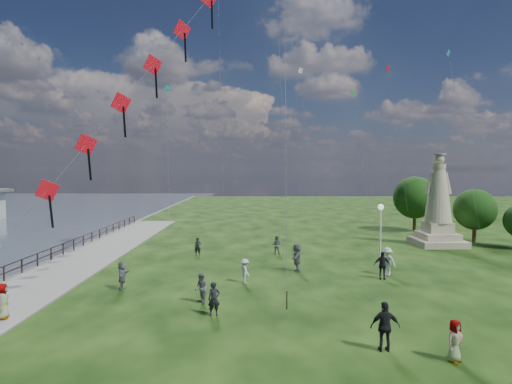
{
  "coord_description": "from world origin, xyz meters",
  "views": [
    {
      "loc": [
        -1.06,
        -17.62,
        6.87
      ],
      "look_at": [
        -1.0,
        8.0,
        5.5
      ],
      "focal_mm": 30.0,
      "sensor_mm": 36.0,
      "label": 1
    }
  ],
  "objects_px": {
    "statue": "(438,211)",
    "person_6": "(198,247)",
    "person_4": "(455,341)",
    "person_7": "(276,245)",
    "person_3": "(385,326)",
    "lamppost": "(381,222)",
    "person_11": "(297,257)",
    "person_0": "(214,299)",
    "person_10": "(3,303)",
    "person_9": "(382,265)",
    "person_2": "(245,271)",
    "person_5": "(122,275)",
    "person_1": "(201,288)",
    "person_8": "(387,261)"
  },
  "relations": [
    {
      "from": "person_2",
      "to": "person_3",
      "type": "relative_size",
      "value": 0.77
    },
    {
      "from": "person_8",
      "to": "person_10",
      "type": "bearing_deg",
      "value": -109.65
    },
    {
      "from": "person_2",
      "to": "person_7",
      "type": "distance_m",
      "value": 8.95
    },
    {
      "from": "person_2",
      "to": "person_8",
      "type": "xyz_separation_m",
      "value": [
        9.2,
        1.86,
        0.17
      ]
    },
    {
      "from": "person_4",
      "to": "person_7",
      "type": "distance_m",
      "value": 19.98
    },
    {
      "from": "person_10",
      "to": "person_11",
      "type": "bearing_deg",
      "value": -73.88
    },
    {
      "from": "person_0",
      "to": "person_9",
      "type": "height_order",
      "value": "person_9"
    },
    {
      "from": "person_5",
      "to": "person_7",
      "type": "relative_size",
      "value": 1.06
    },
    {
      "from": "person_10",
      "to": "person_4",
      "type": "bearing_deg",
      "value": -119.7
    },
    {
      "from": "person_6",
      "to": "person_10",
      "type": "relative_size",
      "value": 0.9
    },
    {
      "from": "person_1",
      "to": "person_9",
      "type": "distance_m",
      "value": 11.77
    },
    {
      "from": "person_4",
      "to": "person_11",
      "type": "relative_size",
      "value": 0.8
    },
    {
      "from": "person_10",
      "to": "person_0",
      "type": "bearing_deg",
      "value": -103.03
    },
    {
      "from": "person_4",
      "to": "person_7",
      "type": "relative_size",
      "value": 1.0
    },
    {
      "from": "statue",
      "to": "person_11",
      "type": "relative_size",
      "value": 4.35
    },
    {
      "from": "person_8",
      "to": "person_7",
      "type": "bearing_deg",
      "value": -176.9
    },
    {
      "from": "statue",
      "to": "lamppost",
      "type": "relative_size",
      "value": 1.87
    },
    {
      "from": "statue",
      "to": "person_3",
      "type": "bearing_deg",
      "value": -119.22
    },
    {
      "from": "person_2",
      "to": "person_8",
      "type": "bearing_deg",
      "value": -108.57
    },
    {
      "from": "person_5",
      "to": "person_10",
      "type": "relative_size",
      "value": 0.99
    },
    {
      "from": "person_3",
      "to": "person_7",
      "type": "relative_size",
      "value": 1.25
    },
    {
      "from": "person_5",
      "to": "person_6",
      "type": "bearing_deg",
      "value": -20.61
    },
    {
      "from": "person_8",
      "to": "person_10",
      "type": "xyz_separation_m",
      "value": [
        -20.01,
        -8.33,
        -0.09
      ]
    },
    {
      "from": "person_1",
      "to": "person_11",
      "type": "height_order",
      "value": "person_11"
    },
    {
      "from": "person_0",
      "to": "person_6",
      "type": "height_order",
      "value": "person_0"
    },
    {
      "from": "person_4",
      "to": "statue",
      "type": "bearing_deg",
      "value": 35.72
    },
    {
      "from": "statue",
      "to": "person_4",
      "type": "height_order",
      "value": "statue"
    },
    {
      "from": "person_10",
      "to": "person_1",
      "type": "bearing_deg",
      "value": -91.17
    },
    {
      "from": "person_1",
      "to": "person_2",
      "type": "relative_size",
      "value": 1.08
    },
    {
      "from": "person_1",
      "to": "lamppost",
      "type": "bearing_deg",
      "value": 94.9
    },
    {
      "from": "person_8",
      "to": "person_9",
      "type": "height_order",
      "value": "person_8"
    },
    {
      "from": "statue",
      "to": "person_4",
      "type": "xyz_separation_m",
      "value": [
        -9.33,
        -23.29,
        -2.36
      ]
    },
    {
      "from": "statue",
      "to": "person_4",
      "type": "relative_size",
      "value": 5.45
    },
    {
      "from": "lamppost",
      "to": "person_8",
      "type": "height_order",
      "value": "lamppost"
    },
    {
      "from": "person_3",
      "to": "person_10",
      "type": "distance_m",
      "value": 16.65
    },
    {
      "from": "lamppost",
      "to": "person_11",
      "type": "bearing_deg",
      "value": -167.05
    },
    {
      "from": "person_8",
      "to": "person_9",
      "type": "bearing_deg",
      "value": -75.58
    },
    {
      "from": "statue",
      "to": "person_10",
      "type": "xyz_separation_m",
      "value": [
        -27.88,
        -19.16,
        -2.31
      ]
    },
    {
      "from": "person_5",
      "to": "person_10",
      "type": "distance_m",
      "value": 6.38
    },
    {
      "from": "person_3",
      "to": "person_4",
      "type": "bearing_deg",
      "value": 160.22
    },
    {
      "from": "person_3",
      "to": "person_11",
      "type": "height_order",
      "value": "person_11"
    },
    {
      "from": "person_1",
      "to": "person_2",
      "type": "bearing_deg",
      "value": 121.16
    },
    {
      "from": "person_9",
      "to": "person_10",
      "type": "bearing_deg",
      "value": -151.46
    },
    {
      "from": "person_1",
      "to": "person_3",
      "type": "distance_m",
      "value": 9.58
    },
    {
      "from": "person_0",
      "to": "statue",
      "type": "bearing_deg",
      "value": 28.21
    },
    {
      "from": "statue",
      "to": "person_5",
      "type": "xyz_separation_m",
      "value": [
        -24.06,
        -14.06,
        -2.31
      ]
    },
    {
      "from": "lamppost",
      "to": "person_1",
      "type": "height_order",
      "value": "lamppost"
    },
    {
      "from": "person_0",
      "to": "person_10",
      "type": "height_order",
      "value": "person_10"
    },
    {
      "from": "person_8",
      "to": "person_3",
      "type": "bearing_deg",
      "value": -59.88
    },
    {
      "from": "statue",
      "to": "person_6",
      "type": "distance_m",
      "value": 21.64
    }
  ]
}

